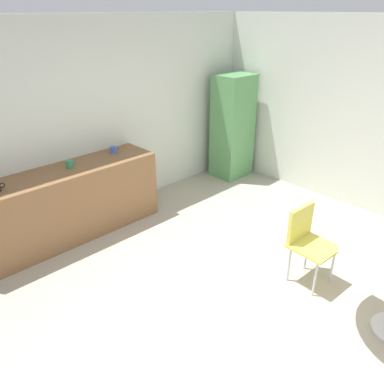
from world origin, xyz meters
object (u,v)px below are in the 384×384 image
Objects in this scene: chair_yellow at (307,236)px; mug_white at (70,164)px; locker_cabinet at (232,127)px; mug_green at (113,150)px.

mug_white is at bearing 116.50° from chair_yellow.
chair_yellow is at bearing -63.50° from mug_white.
locker_cabinet is at bearing -2.35° from mug_white.
locker_cabinet is at bearing 56.14° from chair_yellow.
chair_yellow is 6.43× the size of mug_white.
locker_cabinet reaches higher than mug_white.
mug_green is (-0.59, 2.61, 0.43)m from chair_yellow.
locker_cabinet is 13.25× the size of mug_green.
mug_white is at bearing -174.05° from mug_green.
mug_green is at bearing 5.95° from mug_white.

